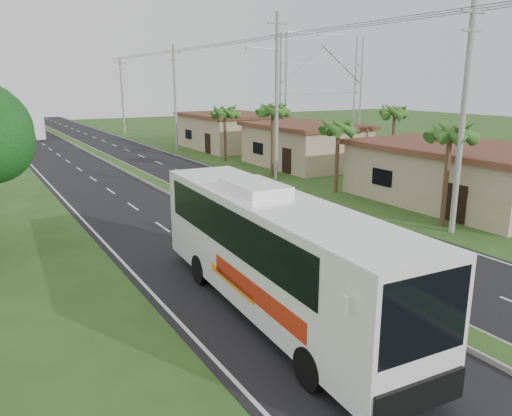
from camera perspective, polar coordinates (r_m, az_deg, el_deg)
ground at (r=19.20m, az=10.11°, el=-7.96°), size 180.00×180.00×0.00m
road_asphalt at (r=36.10m, az=-10.90°, el=2.51°), size 14.00×160.00×0.02m
median_strip at (r=36.08m, az=-10.91°, el=2.65°), size 1.20×160.00×0.18m
lane_edge_left at (r=34.51m, az=-21.41°, el=1.22°), size 0.12×160.00×0.01m
lane_edge_right at (r=38.81m, az=-1.56°, el=3.56°), size 0.12×160.00×0.01m
shop_near at (r=32.68m, az=22.25°, el=3.65°), size 8.60×12.60×3.52m
shop_mid at (r=44.08m, az=5.54°, el=7.22°), size 7.60×10.60×3.67m
shop_far at (r=55.94m, az=-3.00°, el=8.82°), size 8.60×11.60×3.82m
palm_verge_a at (r=26.55m, az=21.33°, el=7.99°), size 2.40×2.40×5.45m
palm_verge_b at (r=33.16m, az=9.38°, el=9.15°), size 2.40×2.40×5.05m
palm_verge_c at (r=38.41m, az=1.92°, el=11.14°), size 2.40×2.40×5.85m
palm_verge_d at (r=46.50m, az=-3.61°, el=10.95°), size 2.40×2.40×5.25m
palm_behind_shop at (r=40.82m, az=15.60°, el=10.56°), size 2.40×2.40×5.65m
utility_pole_a at (r=25.48m, az=22.59°, el=9.77°), size 1.60×0.28×11.00m
utility_pole_b at (r=37.34m, az=2.34°, el=12.80°), size 3.20×0.28×12.00m
utility_pole_c at (r=55.24m, az=-9.23°, el=12.48°), size 1.60×0.28×11.00m
utility_pole_d at (r=74.21m, az=-15.04°, el=12.39°), size 1.60×0.28×10.50m
billboard_lattice at (r=54.97m, az=7.58°, el=13.73°), size 10.18×1.18×12.07m
coach_bus_main at (r=15.53m, az=1.92°, el=-4.41°), size 3.33×12.62×4.04m
coach_bus_far at (r=73.42m, az=-24.74°, el=8.78°), size 2.87×11.30×3.27m
motorcyclist at (r=22.51m, az=-2.38°, el=-2.37°), size 2.03×0.90×2.14m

